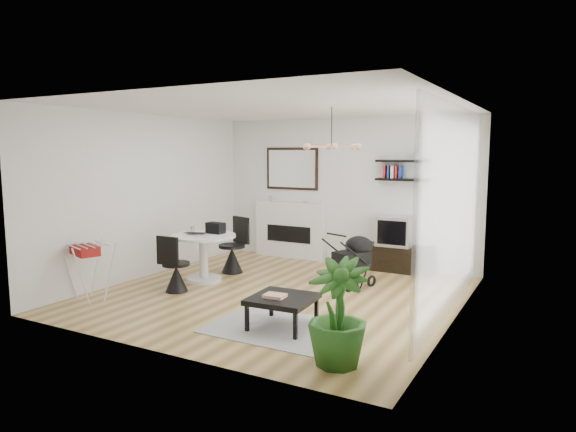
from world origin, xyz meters
The scene contains 25 objects.
floor centered at (0.00, 0.00, 0.00)m, with size 5.00×5.00×0.00m, color olive.
ceiling centered at (0.00, 0.00, 2.70)m, with size 5.00×5.00×0.00m, color white.
wall_back centered at (0.00, 2.50, 1.35)m, with size 5.00×5.00×0.00m, color white.
wall_left centered at (-2.50, 0.00, 1.35)m, with size 5.00×5.00×0.00m, color white.
wall_right centered at (2.50, 0.00, 1.35)m, with size 5.00×5.00×0.00m, color white.
sheer_curtain centered at (2.40, 0.20, 1.35)m, with size 0.04×3.60×2.60m, color white.
fireplace centered at (-1.10, 2.42, 0.69)m, with size 1.50×0.17×2.16m.
shelf_lower centered at (1.12, 2.37, 1.60)m, with size 0.90×0.25×0.04m, color black.
shelf_upper centered at (1.12, 2.37, 1.92)m, with size 0.90×0.25×0.04m, color black.
pendant_lamp centered at (0.70, 0.30, 2.15)m, with size 0.90×0.90×0.10m, color tan, non-canonical shape.
tv_console centered at (1.12, 2.28, 0.23)m, with size 1.21×0.42×0.45m, color black.
crt_tv centered at (1.07, 2.27, 0.71)m, with size 0.59×0.52×0.52m.
dining_table centered at (-1.43, 0.10, 0.50)m, with size 1.04×1.04×0.76m.
laptop centered at (-1.56, 0.01, 0.77)m, with size 0.37×0.24×0.03m, color black.
black_bag centered at (-1.35, 0.32, 0.85)m, with size 0.30×0.18×0.18m, color black.
newspaper centered at (-1.27, 0.01, 0.76)m, with size 0.33×0.27×0.01m, color silver.
drinking_glass centered at (-1.74, 0.21, 0.81)m, with size 0.06×0.06×0.10m, color white.
chair_far centered at (-1.37, 0.82, 0.30)m, with size 0.49×0.51×0.96m.
chair_near centered at (-1.40, -0.62, 0.27)m, with size 0.41×0.42×0.86m.
drying_rack centered at (-2.18, -1.52, 0.42)m, with size 0.68×0.65×0.80m.
stroller centered at (0.80, 0.98, 0.37)m, with size 0.66×0.80×0.87m.
rug centered at (0.76, -1.27, 0.01)m, with size 1.66×1.20×0.01m, color #A3A3A3.
coffee_table centered at (0.76, -1.22, 0.34)m, with size 0.76×0.76×0.37m.
magazines centered at (0.70, -1.30, 0.40)m, with size 0.25×0.19×0.04m, color #C84A32.
potted_plant centered at (1.76, -1.90, 0.53)m, with size 0.59×0.59×1.06m, color #255B1A.
Camera 1 is at (3.65, -6.36, 2.08)m, focal length 32.00 mm.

